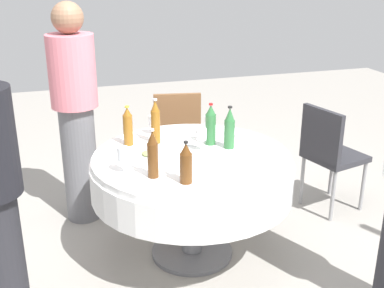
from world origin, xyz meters
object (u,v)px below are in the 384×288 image
object	(u,v)px
plate_rear	(148,155)
wine_glass_left	(202,135)
dining_table	(192,176)
chair_left	(177,130)
bottle_amber_front	(128,127)
bottle_green_far	(211,125)
bottle_amber_mid	(156,122)
wine_glass_far	(209,122)
bottle_brown_near	(186,164)
plate_east	(224,160)
person_mid	(76,111)
bottle_brown_left	(153,155)
wine_glass_south	(153,121)
wine_glass_inner	(123,154)
bottle_green_inner	(229,129)
chair_south	(329,150)

from	to	relation	value
plate_rear	wine_glass_left	bearing A→B (deg)	91.91
wine_glass_left	plate_rear	size ratio (longest dim) A/B	0.74
dining_table	chair_left	xyz separation A→B (m)	(-1.14, 0.21, -0.07)
bottle_amber_front	plate_rear	bearing A→B (deg)	17.32
bottle_green_far	bottle_amber_mid	bearing A→B (deg)	-110.85
wine_glass_far	chair_left	xyz separation A→B (m)	(-0.82, -0.02, -0.33)
bottle_amber_mid	wine_glass_left	bearing A→B (deg)	47.70
bottle_brown_near	plate_east	bearing A→B (deg)	126.00
person_mid	wine_glass_left	bearing A→B (deg)	-84.05
chair_left	bottle_brown_left	bearing A→B (deg)	-100.17
person_mid	bottle_amber_mid	bearing A→B (deg)	-84.23
chair_left	bottle_green_far	bearing A→B (deg)	-81.22
bottle_brown_left	wine_glass_south	size ratio (longest dim) A/B	2.10
wine_glass_inner	chair_left	bearing A→B (deg)	152.33
bottle_green_inner	wine_glass_south	distance (m)	0.60
bottle_brown_left	wine_glass_left	world-z (taller)	bottle_brown_left
bottle_brown_left	plate_east	bearing A→B (deg)	101.74
wine_glass_inner	wine_glass_left	xyz separation A→B (m)	(-0.20, 0.55, -0.00)
wine_glass_left	chair_left	size ratio (longest dim) A/B	0.18
bottle_amber_front	bottle_green_far	xyz separation A→B (m)	(0.15, 0.54, 0.01)
bottle_green_far	dining_table	bearing A→B (deg)	-48.19
bottle_amber_mid	plate_east	xyz separation A→B (m)	(0.45, 0.33, -0.14)
bottle_amber_front	wine_glass_far	xyz separation A→B (m)	(-0.01, 0.58, -0.02)
bottle_amber_front	bottle_brown_left	world-z (taller)	bottle_brown_left
bottle_brown_left	chair_south	distance (m)	1.67
wine_glass_inner	bottle_amber_front	bearing A→B (deg)	166.49
bottle_green_far	wine_glass_south	xyz separation A→B (m)	(-0.31, -0.33, -0.03)
bottle_green_inner	plate_rear	world-z (taller)	bottle_green_inner
bottle_brown_left	person_mid	xyz separation A→B (m)	(-1.01, -0.35, -0.00)
wine_glass_left	wine_glass_south	size ratio (longest dim) A/B	1.09
dining_table	wine_glass_left	xyz separation A→B (m)	(-0.06, 0.09, 0.26)
bottle_green_inner	plate_rear	distance (m)	0.57
bottle_brown_left	person_mid	world-z (taller)	person_mid
person_mid	bottle_green_far	bearing A→B (deg)	-76.45
wine_glass_inner	wine_glass_left	world-z (taller)	wine_glass_inner
bottle_amber_front	chair_left	bearing A→B (deg)	145.83
bottle_green_inner	wine_glass_far	distance (m)	0.27
bottle_amber_mid	wine_glass_left	world-z (taller)	bottle_amber_mid
bottle_amber_front	wine_glass_inner	xyz separation A→B (m)	(0.45, -0.11, -0.01)
wine_glass_left	chair_left	world-z (taller)	wine_glass_left
wine_glass_inner	dining_table	bearing A→B (deg)	106.78
bottle_brown_near	bottle_amber_front	bearing A→B (deg)	-163.56
dining_table	bottle_green_far	distance (m)	0.37
plate_east	wine_glass_inner	bearing A→B (deg)	-91.38
wine_glass_far	person_mid	xyz separation A→B (m)	(-0.44, -0.89, 0.03)
wine_glass_far	wine_glass_inner	bearing A→B (deg)	-56.47
wine_glass_far	wine_glass_left	world-z (taller)	wine_glass_left
plate_east	dining_table	bearing A→B (deg)	-133.94
bottle_green_far	chair_south	size ratio (longest dim) A/B	0.33
bottle_brown_near	bottle_green_far	distance (m)	0.64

